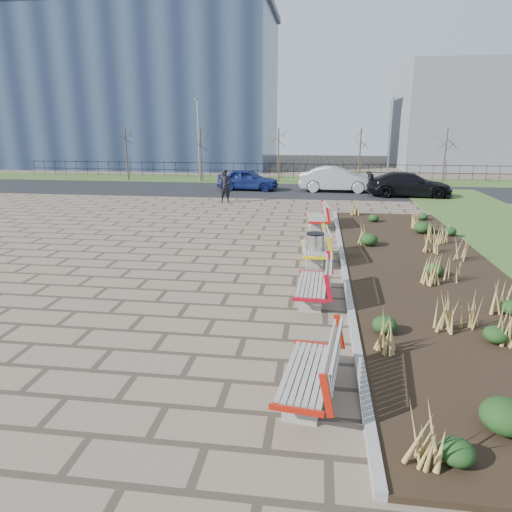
# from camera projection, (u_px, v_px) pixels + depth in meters

# --- Properties ---
(ground) EXTENTS (120.00, 120.00, 0.00)m
(ground) POSITION_uv_depth(u_px,v_px,m) (167.00, 333.00, 9.63)
(ground) COLOR #6C5E4A
(ground) RESTS_ON ground
(planting_bed) EXTENTS (4.50, 18.00, 0.10)m
(planting_bed) POSITION_uv_depth(u_px,v_px,m) (423.00, 271.00, 13.56)
(planting_bed) COLOR black
(planting_bed) RESTS_ON ground
(planting_curb) EXTENTS (0.16, 18.00, 0.15)m
(planting_curb) POSITION_uv_depth(u_px,v_px,m) (344.00, 267.00, 13.86)
(planting_curb) COLOR gray
(planting_curb) RESTS_ON ground
(grass_verge_far) EXTENTS (80.00, 5.00, 0.04)m
(grass_verge_far) POSITION_uv_depth(u_px,v_px,m) (280.00, 180.00, 36.28)
(grass_verge_far) COLOR #33511E
(grass_verge_far) RESTS_ON ground
(road) EXTENTS (80.00, 7.00, 0.02)m
(road) POSITION_uv_depth(u_px,v_px,m) (272.00, 190.00, 30.57)
(road) COLOR black
(road) RESTS_ON ground
(bench_a) EXTENTS (1.15, 2.19, 1.00)m
(bench_a) POSITION_uv_depth(u_px,v_px,m) (307.00, 369.00, 7.25)
(bench_a) COLOR #B41A0C
(bench_a) RESTS_ON ground
(bench_b) EXTENTS (0.97, 2.13, 1.00)m
(bench_b) POSITION_uv_depth(u_px,v_px,m) (312.00, 282.00, 11.26)
(bench_b) COLOR #B40C1C
(bench_b) RESTS_ON ground
(bench_c) EXTENTS (1.04, 2.16, 1.00)m
(bench_c) POSITION_uv_depth(u_px,v_px,m) (314.00, 247.00, 14.53)
(bench_c) COLOR yellow
(bench_c) RESTS_ON ground
(bench_d) EXTENTS (1.10, 2.18, 1.00)m
(bench_d) POSITION_uv_depth(u_px,v_px,m) (316.00, 216.00, 19.42)
(bench_d) COLOR red
(bench_d) RESTS_ON ground
(litter_bin) EXTENTS (0.53, 0.53, 0.99)m
(litter_bin) POSITION_uv_depth(u_px,v_px,m) (315.00, 249.00, 14.27)
(litter_bin) COLOR #B2B2B7
(litter_bin) RESTS_ON ground
(pedestrian) EXTENTS (0.78, 0.64, 1.85)m
(pedestrian) POSITION_uv_depth(u_px,v_px,m) (225.00, 186.00, 25.62)
(pedestrian) COLOR black
(pedestrian) RESTS_ON ground
(car_blue) EXTENTS (4.18, 1.92, 1.39)m
(car_blue) POSITION_uv_depth(u_px,v_px,m) (248.00, 180.00, 30.54)
(car_blue) COLOR navy
(car_blue) RESTS_ON road
(car_silver) EXTENTS (4.87, 1.79, 1.59)m
(car_silver) POSITION_uv_depth(u_px,v_px,m) (337.00, 179.00, 29.79)
(car_silver) COLOR #9FA1A7
(car_silver) RESTS_ON road
(car_black) EXTENTS (5.10, 2.20, 1.46)m
(car_black) POSITION_uv_depth(u_px,v_px,m) (409.00, 184.00, 27.73)
(car_black) COLOR black
(car_black) RESTS_ON road
(tree_a) EXTENTS (1.40, 1.40, 4.00)m
(tree_a) POSITION_uv_depth(u_px,v_px,m) (127.00, 154.00, 35.86)
(tree_a) COLOR #4C3D2D
(tree_a) RESTS_ON grass_verge_far
(tree_b) EXTENTS (1.40, 1.40, 4.00)m
(tree_b) POSITION_uv_depth(u_px,v_px,m) (201.00, 155.00, 35.08)
(tree_b) COLOR #4C3D2D
(tree_b) RESTS_ON grass_verge_far
(tree_c) EXTENTS (1.40, 1.40, 4.00)m
(tree_c) POSITION_uv_depth(u_px,v_px,m) (278.00, 155.00, 34.30)
(tree_c) COLOR #4C3D2D
(tree_c) RESTS_ON grass_verge_far
(tree_d) EXTENTS (1.40, 1.40, 4.00)m
(tree_d) POSITION_uv_depth(u_px,v_px,m) (360.00, 156.00, 33.52)
(tree_d) COLOR #4C3D2D
(tree_d) RESTS_ON grass_verge_far
(tree_e) EXTENTS (1.40, 1.40, 4.00)m
(tree_e) POSITION_uv_depth(u_px,v_px,m) (445.00, 157.00, 32.74)
(tree_e) COLOR #4C3D2D
(tree_e) RESTS_ON grass_verge_far
(lamp_west) EXTENTS (0.24, 0.60, 6.00)m
(lamp_west) POSITION_uv_depth(u_px,v_px,m) (199.00, 141.00, 34.32)
(lamp_west) COLOR gray
(lamp_west) RESTS_ON grass_verge_far
(lamp_east) EXTENTS (0.24, 0.60, 6.00)m
(lamp_east) POSITION_uv_depth(u_px,v_px,m) (390.00, 142.00, 32.51)
(lamp_east) COLOR gray
(lamp_east) RESTS_ON grass_verge_far
(railing_fence) EXTENTS (44.00, 0.10, 1.20)m
(railing_fence) POSITION_uv_depth(u_px,v_px,m) (281.00, 170.00, 37.54)
(railing_fence) COLOR black
(railing_fence) RESTS_ON grass_verge_far
(building_glass) EXTENTS (40.00, 14.00, 15.00)m
(building_glass) POSITION_uv_depth(u_px,v_px,m) (84.00, 93.00, 48.50)
(building_glass) COLOR #192338
(building_glass) RESTS_ON ground
(building_grey) EXTENTS (18.00, 12.00, 10.00)m
(building_grey) POSITION_uv_depth(u_px,v_px,m) (491.00, 117.00, 45.64)
(building_grey) COLOR slate
(building_grey) RESTS_ON ground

